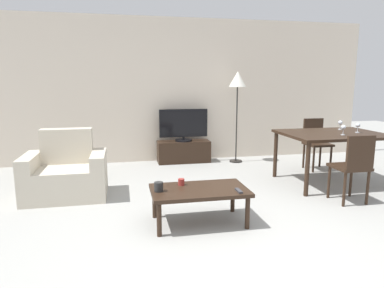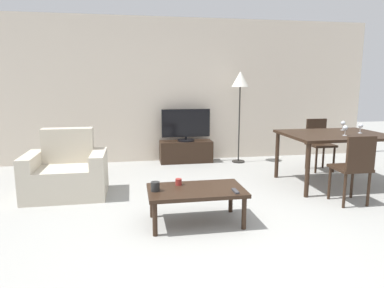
{
  "view_description": "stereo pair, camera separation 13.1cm",
  "coord_description": "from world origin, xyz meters",
  "px_view_note": "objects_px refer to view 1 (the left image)",
  "views": [
    {
      "loc": [
        -0.9,
        -2.8,
        1.51
      ],
      "look_at": [
        0.05,
        1.86,
        0.65
      ],
      "focal_mm": 32.0,
      "sensor_mm": 36.0,
      "label": 1
    },
    {
      "loc": [
        -0.77,
        -2.83,
        1.51
      ],
      "look_at": [
        0.05,
        1.86,
        0.65
      ],
      "focal_mm": 32.0,
      "sensor_mm": 36.0,
      "label": 2
    }
  ],
  "objects_px": {
    "tv_stand": "(184,152)",
    "coffee_table": "(199,192)",
    "cup_colored_far": "(181,182)",
    "wine_glass_right": "(340,123)",
    "cup_white_near": "(159,187)",
    "dining_table": "(332,138)",
    "floor_lamp": "(238,84)",
    "dining_chair_near": "(353,164)",
    "remote_primary": "(239,191)",
    "armchair": "(66,174)",
    "dining_chair_far": "(316,141)",
    "tv": "(184,125)",
    "wine_glass_center": "(343,128)",
    "wine_glass_left": "(358,126)"
  },
  "relations": [
    {
      "from": "tv_stand",
      "to": "coffee_table",
      "type": "distance_m",
      "value": 2.89
    },
    {
      "from": "cup_colored_far",
      "to": "wine_glass_right",
      "type": "xyz_separation_m",
      "value": [
        2.76,
        1.19,
        0.45
      ]
    },
    {
      "from": "cup_white_near",
      "to": "coffee_table",
      "type": "bearing_deg",
      "value": 0.88
    },
    {
      "from": "wine_glass_right",
      "to": "cup_colored_far",
      "type": "bearing_deg",
      "value": -156.68
    },
    {
      "from": "dining_table",
      "to": "tv_stand",
      "type": "bearing_deg",
      "value": 136.97
    },
    {
      "from": "tv_stand",
      "to": "floor_lamp",
      "type": "bearing_deg",
      "value": -10.02
    },
    {
      "from": "dining_chair_near",
      "to": "remote_primary",
      "type": "height_order",
      "value": "dining_chair_near"
    },
    {
      "from": "cup_white_near",
      "to": "cup_colored_far",
      "type": "distance_m",
      "value": 0.32
    },
    {
      "from": "armchair",
      "to": "wine_glass_right",
      "type": "bearing_deg",
      "value": 1.78
    },
    {
      "from": "dining_chair_near",
      "to": "dining_chair_far",
      "type": "relative_size",
      "value": 1.0
    },
    {
      "from": "floor_lamp",
      "to": "remote_primary",
      "type": "height_order",
      "value": "floor_lamp"
    },
    {
      "from": "tv",
      "to": "tv_stand",
      "type": "bearing_deg",
      "value": 90.0
    },
    {
      "from": "dining_chair_far",
      "to": "wine_glass_right",
      "type": "bearing_deg",
      "value": -83.72
    },
    {
      "from": "dining_chair_far",
      "to": "wine_glass_center",
      "type": "distance_m",
      "value": 1.16
    },
    {
      "from": "dining_chair_near",
      "to": "wine_glass_right",
      "type": "relative_size",
      "value": 6.04
    },
    {
      "from": "tv",
      "to": "wine_glass_right",
      "type": "bearing_deg",
      "value": -33.98
    },
    {
      "from": "dining_table",
      "to": "floor_lamp",
      "type": "distance_m",
      "value": 2.04
    },
    {
      "from": "dining_chair_near",
      "to": "wine_glass_center",
      "type": "relative_size",
      "value": 6.04
    },
    {
      "from": "remote_primary",
      "to": "wine_glass_right",
      "type": "bearing_deg",
      "value": 34.81
    },
    {
      "from": "floor_lamp",
      "to": "wine_glass_right",
      "type": "height_order",
      "value": "floor_lamp"
    },
    {
      "from": "dining_chair_far",
      "to": "dining_chair_near",
      "type": "bearing_deg",
      "value": -106.69
    },
    {
      "from": "wine_glass_right",
      "to": "cup_white_near",
      "type": "bearing_deg",
      "value": -155.82
    },
    {
      "from": "tv_stand",
      "to": "dining_chair_far",
      "type": "bearing_deg",
      "value": -23.58
    },
    {
      "from": "remote_primary",
      "to": "wine_glass_center",
      "type": "bearing_deg",
      "value": 28.3
    },
    {
      "from": "cup_white_near",
      "to": "wine_glass_center",
      "type": "bearing_deg",
      "value": 17.33
    },
    {
      "from": "floor_lamp",
      "to": "wine_glass_right",
      "type": "xyz_separation_m",
      "value": [
        1.26,
        -1.34,
        -0.6
      ]
    },
    {
      "from": "tv_stand",
      "to": "wine_glass_left",
      "type": "xyz_separation_m",
      "value": [
        2.3,
        -1.86,
        0.67
      ]
    },
    {
      "from": "dining_chair_near",
      "to": "cup_white_near",
      "type": "xyz_separation_m",
      "value": [
        -2.46,
        -0.23,
        -0.07
      ]
    },
    {
      "from": "coffee_table",
      "to": "wine_glass_left",
      "type": "relative_size",
      "value": 7.07
    },
    {
      "from": "wine_glass_center",
      "to": "wine_glass_right",
      "type": "height_order",
      "value": "same"
    },
    {
      "from": "dining_chair_near",
      "to": "wine_glass_center",
      "type": "height_order",
      "value": "wine_glass_center"
    },
    {
      "from": "dining_chair_far",
      "to": "floor_lamp",
      "type": "xyz_separation_m",
      "value": [
        -1.19,
        0.78,
        0.97
      ]
    },
    {
      "from": "armchair",
      "to": "wine_glass_right",
      "type": "xyz_separation_m",
      "value": [
        4.14,
        0.13,
        0.57
      ]
    },
    {
      "from": "cup_white_near",
      "to": "tv",
      "type": "bearing_deg",
      "value": 74.81
    },
    {
      "from": "tv",
      "to": "wine_glass_left",
      "type": "height_order",
      "value": "tv"
    },
    {
      "from": "dining_chair_near",
      "to": "dining_chair_far",
      "type": "xyz_separation_m",
      "value": [
        0.51,
        1.7,
        0.0
      ]
    },
    {
      "from": "armchair",
      "to": "dining_chair_far",
      "type": "bearing_deg",
      "value": 9.64
    },
    {
      "from": "dining_chair_far",
      "to": "cup_white_near",
      "type": "relative_size",
      "value": 8.92
    },
    {
      "from": "armchair",
      "to": "tv_stand",
      "type": "bearing_deg",
      "value": 41.06
    },
    {
      "from": "dining_chair_near",
      "to": "wine_glass_right",
      "type": "height_order",
      "value": "wine_glass_right"
    },
    {
      "from": "dining_table",
      "to": "wine_glass_right",
      "type": "distance_m",
      "value": 0.46
    },
    {
      "from": "dining_chair_near",
      "to": "wine_glass_center",
      "type": "bearing_deg",
      "value": 66.82
    },
    {
      "from": "tv_stand",
      "to": "dining_chair_near",
      "type": "bearing_deg",
      "value": -57.69
    },
    {
      "from": "wine_glass_center",
      "to": "dining_table",
      "type": "bearing_deg",
      "value": 93.3
    },
    {
      "from": "wine_glass_center",
      "to": "floor_lamp",
      "type": "bearing_deg",
      "value": 117.24
    },
    {
      "from": "wine_glass_center",
      "to": "tv_stand",
      "type": "bearing_deg",
      "value": 133.81
    },
    {
      "from": "dining_table",
      "to": "dining_chair_near",
      "type": "xyz_separation_m",
      "value": [
        -0.25,
        -0.85,
        -0.19
      ]
    },
    {
      "from": "dining_table",
      "to": "wine_glass_center",
      "type": "distance_m",
      "value": 0.29
    },
    {
      "from": "dining_table",
      "to": "cup_colored_far",
      "type": "height_order",
      "value": "dining_table"
    },
    {
      "from": "armchair",
      "to": "tv",
      "type": "relative_size",
      "value": 1.14
    }
  ]
}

